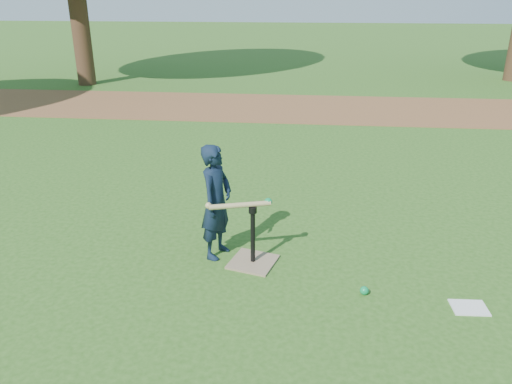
# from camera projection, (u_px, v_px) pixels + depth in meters

# --- Properties ---
(ground) EXTENTS (80.00, 80.00, 0.00)m
(ground) POSITION_uv_depth(u_px,v_px,m) (259.00, 283.00, 4.68)
(ground) COLOR #285116
(ground) RESTS_ON ground
(dirt_strip) EXTENTS (24.00, 3.00, 0.01)m
(dirt_strip) POSITION_uv_depth(u_px,v_px,m) (291.00, 108.00, 11.59)
(dirt_strip) COLOR brown
(dirt_strip) RESTS_ON ground
(child) EXTENTS (0.40, 0.50, 1.18)m
(child) POSITION_uv_depth(u_px,v_px,m) (216.00, 202.00, 4.97)
(child) COLOR black
(child) RESTS_ON ground
(wiffle_ball_ground) EXTENTS (0.08, 0.08, 0.08)m
(wiffle_ball_ground) POSITION_uv_depth(u_px,v_px,m) (364.00, 291.00, 4.49)
(wiffle_ball_ground) COLOR #0C8747
(wiffle_ball_ground) RESTS_ON ground
(clipboard) EXTENTS (0.31, 0.24, 0.01)m
(clipboard) POSITION_uv_depth(u_px,v_px,m) (469.00, 308.00, 4.31)
(clipboard) COLOR white
(clipboard) RESTS_ON ground
(batting_tee) EXTENTS (0.53, 0.53, 0.61)m
(batting_tee) POSITION_uv_depth(u_px,v_px,m) (253.00, 253.00, 4.98)
(batting_tee) COLOR #8B7458
(batting_tee) RESTS_ON ground
(swing_action) EXTENTS (0.63, 0.25, 0.08)m
(swing_action) POSITION_uv_depth(u_px,v_px,m) (243.00, 205.00, 4.79)
(swing_action) COLOR tan
(swing_action) RESTS_ON ground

